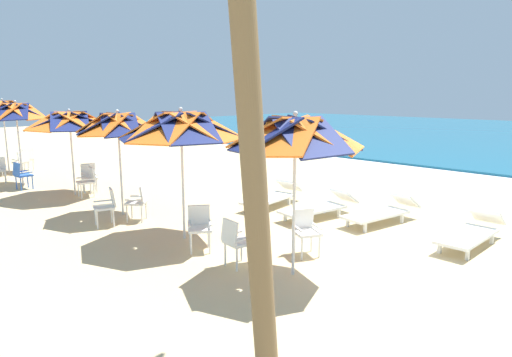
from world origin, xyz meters
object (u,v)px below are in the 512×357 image
at_px(sun_lounger_0, 471,232).
at_px(plastic_chair_4, 107,205).
at_px(beach_umbrella_1, 181,127).
at_px(sun_lounger_1, 382,212).
at_px(sun_lounger_3, 273,196).
at_px(beach_umbrella_3, 70,121).
at_px(plastic_chair_10, 27,158).
at_px(plastic_chair_2, 199,225).
at_px(beach_umbrella_4, 16,112).
at_px(beach_umbrella_2, 118,125).
at_px(plastic_chair_6, 88,180).
at_px(sun_lounger_2, 319,207).
at_px(plastic_chair_5, 89,176).
at_px(beach_umbrella_0, 295,135).
at_px(plastic_chair_7, 21,174).
at_px(plastic_chair_11, 22,161).
at_px(plastic_chair_0, 236,240).
at_px(plastic_chair_1, 306,229).
at_px(beach_umbrella_5, 3,109).
at_px(plastic_chair_3, 139,200).

bearing_deg(sun_lounger_0, plastic_chair_4, -145.33).
xyz_separation_m(beach_umbrella_1, sun_lounger_1, (2.37, 3.89, -2.05)).
relative_size(sun_lounger_0, sun_lounger_3, 0.97).
relative_size(beach_umbrella_3, plastic_chair_10, 2.98).
bearing_deg(plastic_chair_2, beach_umbrella_4, -178.54).
height_order(beach_umbrella_2, sun_lounger_0, beach_umbrella_2).
height_order(plastic_chair_6, sun_lounger_2, plastic_chair_6).
distance_m(plastic_chair_5, plastic_chair_10, 5.40).
relative_size(beach_umbrella_0, sun_lounger_1, 1.22).
bearing_deg(sun_lounger_1, plastic_chair_10, -166.47).
relative_size(plastic_chair_5, plastic_chair_10, 1.00).
bearing_deg(plastic_chair_5, sun_lounger_2, 20.87).
relative_size(beach_umbrella_2, sun_lounger_2, 1.18).
height_order(plastic_chair_7, plastic_chair_11, same).
relative_size(plastic_chair_10, sun_lounger_2, 0.39).
height_order(plastic_chair_2, beach_umbrella_3, beach_umbrella_3).
bearing_deg(plastic_chair_4, plastic_chair_5, 160.55).
height_order(plastic_chair_0, plastic_chair_7, same).
height_order(plastic_chair_1, sun_lounger_3, plastic_chair_1).
height_order(plastic_chair_5, sun_lounger_2, plastic_chair_5).
distance_m(beach_umbrella_1, plastic_chair_11, 10.69).
xyz_separation_m(beach_umbrella_4, sun_lounger_2, (9.47, 3.68, -2.10)).
distance_m(beach_umbrella_3, beach_umbrella_5, 5.64).
bearing_deg(plastic_chair_10, plastic_chair_7, -20.65).
relative_size(plastic_chair_0, plastic_chair_10, 1.00).
distance_m(plastic_chair_5, sun_lounger_3, 5.88).
height_order(beach_umbrella_2, beach_umbrella_3, beach_umbrella_2).
bearing_deg(sun_lounger_3, plastic_chair_5, -153.49).
height_order(beach_umbrella_2, sun_lounger_2, beach_umbrella_2).
bearing_deg(plastic_chair_0, plastic_chair_2, 175.19).
xyz_separation_m(beach_umbrella_4, sun_lounger_0, (12.84, 4.16, -2.10)).
height_order(beach_umbrella_1, plastic_chair_7, beach_umbrella_1).
bearing_deg(plastic_chair_5, plastic_chair_10, -179.93).
distance_m(plastic_chair_5, beach_umbrella_5, 5.87).
bearing_deg(beach_umbrella_4, plastic_chair_10, 158.76).
distance_m(plastic_chair_10, sun_lounger_3, 10.98).
bearing_deg(sun_lounger_0, beach_umbrella_0, -114.01).
bearing_deg(sun_lounger_0, plastic_chair_3, -149.51).
bearing_deg(sun_lounger_2, sun_lounger_3, 179.13).
bearing_deg(plastic_chair_11, sun_lounger_1, 15.80).
xyz_separation_m(plastic_chair_0, sun_lounger_2, (-0.86, 3.54, -0.22)).
relative_size(plastic_chair_0, sun_lounger_1, 0.39).
relative_size(plastic_chair_2, sun_lounger_0, 0.40).
relative_size(beach_umbrella_2, beach_umbrella_5, 0.93).
xyz_separation_m(beach_umbrella_5, plastic_chair_10, (0.11, 0.64, -1.92)).
xyz_separation_m(plastic_chair_11, sun_lounger_3, (10.03, 3.02, -0.22)).
relative_size(beach_umbrella_0, beach_umbrella_3, 1.05).
relative_size(beach_umbrella_2, beach_umbrella_3, 1.01).
height_order(plastic_chair_3, sun_lounger_0, plastic_chair_3).
height_order(plastic_chair_0, sun_lounger_0, plastic_chair_0).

